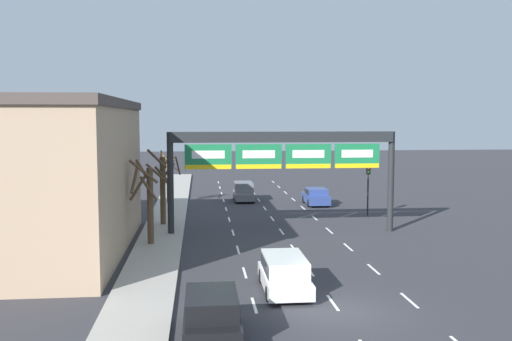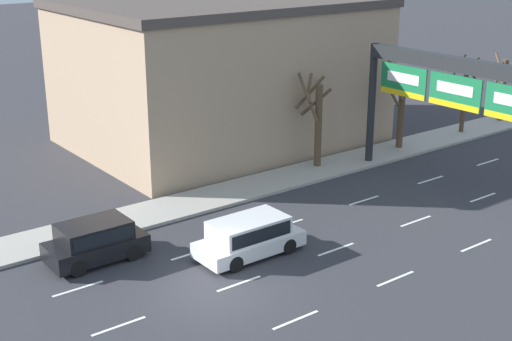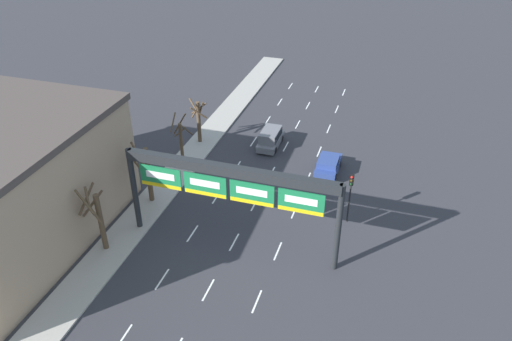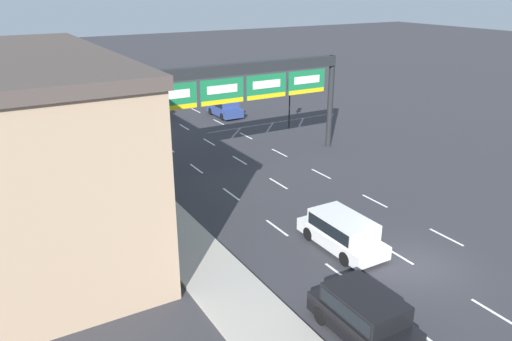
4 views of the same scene
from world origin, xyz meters
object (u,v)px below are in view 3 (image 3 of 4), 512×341
object	(u,v)px
tree_bare_furthest	(147,172)
car_blue	(328,165)
traffic_light_near_gantry	(351,188)
tree_bare_third	(199,118)
sign_gantry	(230,183)
tree_bare_closest	(181,140)
tree_bare_second	(97,216)
suv_grey	(270,137)

from	to	relation	value
tree_bare_furthest	car_blue	bearing A→B (deg)	34.23
traffic_light_near_gantry	tree_bare_third	size ratio (longest dim) A/B	0.93
sign_gantry	tree_bare_furthest	world-z (taller)	sign_gantry
traffic_light_near_gantry	tree_bare_closest	xyz separation A→B (m)	(-15.46, 3.80, -0.38)
car_blue	tree_bare_second	size ratio (longest dim) A/B	0.79
sign_gantry	tree_bare_closest	world-z (taller)	sign_gantry
suv_grey	traffic_light_near_gantry	xyz separation A→B (m)	(8.92, -9.68, 2.09)
car_blue	suv_grey	size ratio (longest dim) A/B	0.99
tree_bare_second	tree_bare_furthest	size ratio (longest dim) A/B	0.95
car_blue	traffic_light_near_gantry	xyz separation A→B (m)	(2.72, -6.60, 2.26)
suv_grey	traffic_light_near_gantry	size ratio (longest dim) A/B	0.96
sign_gantry	car_blue	bearing A→B (deg)	68.54
tree_bare_third	tree_bare_furthest	bearing A→B (deg)	-89.18
sign_gantry	car_blue	world-z (taller)	sign_gantry
tree_bare_second	sign_gantry	bearing A→B (deg)	19.08
tree_bare_second	tree_bare_third	bearing A→B (deg)	88.87
car_blue	traffic_light_near_gantry	world-z (taller)	traffic_light_near_gantry
tree_bare_furthest	suv_grey	bearing A→B (deg)	60.57
traffic_light_near_gantry	tree_bare_furthest	bearing A→B (deg)	-172.11
tree_bare_second	tree_bare_furthest	distance (m)	6.29
sign_gantry	tree_bare_second	xyz separation A→B (m)	(-8.62, -2.98, -2.58)
car_blue	tree_bare_third	size ratio (longest dim) A/B	0.88
suv_grey	tree_bare_second	xyz separation A→B (m)	(-7.16, -18.12, 1.97)
sign_gantry	traffic_light_near_gantry	size ratio (longest dim) A/B	3.57
suv_grey	tree_bare_closest	bearing A→B (deg)	-138.08
suv_grey	tree_bare_second	bearing A→B (deg)	-111.57
tree_bare_second	car_blue	bearing A→B (deg)	48.38
suv_grey	tree_bare_closest	world-z (taller)	tree_bare_closest
tree_bare_furthest	traffic_light_near_gantry	bearing A→B (deg)	7.89
sign_gantry	traffic_light_near_gantry	distance (m)	9.56
traffic_light_near_gantry	tree_bare_third	distance (m)	17.83
traffic_light_near_gantry	tree_bare_closest	bearing A→B (deg)	166.19
tree_bare_third	sign_gantry	bearing A→B (deg)	-59.04
sign_gantry	traffic_light_near_gantry	world-z (taller)	sign_gantry
sign_gantry	tree_bare_closest	xyz separation A→B (m)	(-8.00, 9.26, -2.84)
tree_bare_second	tree_bare_closest	bearing A→B (deg)	87.13
tree_bare_third	tree_bare_second	bearing A→B (deg)	-91.13
traffic_light_near_gantry	tree_bare_second	size ratio (longest dim) A/B	0.83
car_blue	tree_bare_second	xyz separation A→B (m)	(-13.36, -15.03, 2.15)
car_blue	tree_bare_closest	xyz separation A→B (m)	(-12.74, -2.80, 1.89)
car_blue	suv_grey	bearing A→B (deg)	153.55
tree_bare_closest	tree_bare_furthest	size ratio (longest dim) A/B	0.91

